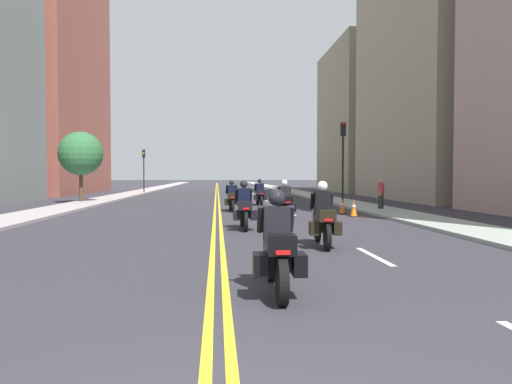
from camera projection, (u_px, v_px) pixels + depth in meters
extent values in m
plane|color=#302E35|center=(217.00, 193.00, 50.28)|extent=(264.00, 264.00, 0.00)
cube|color=#A79D9E|center=(138.00, 192.00, 49.61)|extent=(2.36, 144.00, 0.12)
cube|color=#99A498|center=(294.00, 192.00, 50.93)|extent=(2.36, 144.00, 0.12)
cube|color=yellow|center=(216.00, 193.00, 50.27)|extent=(0.12, 132.00, 0.01)
cube|color=yellow|center=(218.00, 193.00, 50.29)|extent=(0.12, 132.00, 0.01)
cube|color=silver|center=(374.00, 256.00, 10.71)|extent=(0.14, 2.40, 0.01)
cube|color=silver|center=(318.00, 227.00, 16.69)|extent=(0.14, 2.40, 0.01)
cube|color=silver|center=(291.00, 213.00, 22.67)|extent=(0.14, 2.40, 0.01)
cube|color=silver|center=(276.00, 206.00, 28.64)|extent=(0.14, 2.40, 0.01)
cube|color=silver|center=(266.00, 200.00, 34.62)|extent=(0.14, 2.40, 0.01)
cube|color=silver|center=(258.00, 197.00, 40.60)|extent=(0.14, 2.40, 0.01)
cube|color=silver|center=(253.00, 194.00, 46.57)|extent=(0.14, 2.40, 0.01)
cube|color=silver|center=(249.00, 192.00, 52.55)|extent=(0.14, 2.40, 0.01)
cube|color=silver|center=(246.00, 190.00, 58.53)|extent=(0.14, 2.40, 0.01)
cube|color=#9C957E|center=(445.00, 14.00, 36.04)|extent=(8.81, 16.33, 27.80)
cube|color=#2D3847|center=(500.00, 108.00, 36.64)|extent=(0.04, 13.72, 0.90)
cube|color=#944C40|center=(56.00, 72.00, 47.63)|extent=(6.47, 19.09, 24.00)
cube|color=#2D3847|center=(23.00, 133.00, 47.58)|extent=(0.04, 16.04, 0.90)
cube|color=#2D3847|center=(22.00, 88.00, 47.42)|extent=(0.04, 16.04, 0.90)
cube|color=#2D3847|center=(21.00, 43.00, 47.27)|extent=(0.04, 16.04, 0.90)
cube|color=#999C7F|center=(358.00, 120.00, 53.94)|extent=(6.30, 14.75, 16.12)
cube|color=#2D3847|center=(385.00, 156.00, 54.34)|extent=(0.04, 12.39, 0.90)
cube|color=#2D3847|center=(386.00, 77.00, 54.03)|extent=(0.04, 12.39, 0.90)
cylinder|color=black|center=(272.00, 261.00, 8.23)|extent=(0.15, 0.68, 0.68)
cylinder|color=black|center=(282.00, 281.00, 6.65)|extent=(0.15, 0.68, 0.68)
cube|color=silver|center=(272.00, 240.00, 8.22)|extent=(0.15, 0.32, 0.04)
cube|color=black|center=(276.00, 252.00, 7.43)|extent=(0.35, 1.22, 0.40)
cube|color=black|center=(281.00, 245.00, 6.71)|extent=(0.41, 0.37, 0.28)
cube|color=red|center=(283.00, 253.00, 6.52)|extent=(0.20, 0.03, 0.06)
cube|color=black|center=(260.00, 264.00, 6.94)|extent=(0.21, 0.44, 0.32)
cube|color=black|center=(299.00, 264.00, 6.97)|extent=(0.21, 0.44, 0.32)
cube|color=#B2C1CC|center=(273.00, 224.00, 7.92)|extent=(0.36, 0.13, 0.36)
cube|color=black|center=(277.00, 223.00, 7.36)|extent=(0.41, 0.27, 0.51)
cylinder|color=black|center=(260.00, 219.00, 7.50)|extent=(0.11, 0.28, 0.45)
cylinder|color=black|center=(291.00, 219.00, 7.53)|extent=(0.11, 0.28, 0.45)
sphere|color=black|center=(276.00, 197.00, 7.38)|extent=(0.26, 0.26, 0.26)
cylinder|color=black|center=(318.00, 230.00, 12.99)|extent=(0.14, 0.67, 0.66)
cylinder|color=black|center=(327.00, 237.00, 11.47)|extent=(0.14, 0.67, 0.66)
cube|color=silver|center=(318.00, 217.00, 12.98)|extent=(0.16, 0.33, 0.04)
cube|color=black|center=(322.00, 222.00, 12.22)|extent=(0.39, 1.18, 0.40)
cube|color=black|center=(327.00, 216.00, 11.53)|extent=(0.42, 0.38, 0.28)
cube|color=red|center=(328.00, 220.00, 11.34)|extent=(0.20, 0.04, 0.06)
cube|color=black|center=(314.00, 228.00, 11.76)|extent=(0.22, 0.45, 0.32)
cube|color=black|center=(337.00, 228.00, 11.77)|extent=(0.22, 0.45, 0.32)
cube|color=#B2C1CC|center=(319.00, 206.00, 12.69)|extent=(0.37, 0.14, 0.36)
cube|color=black|center=(323.00, 203.00, 12.15)|extent=(0.41, 0.28, 0.58)
cylinder|color=black|center=(312.00, 201.00, 12.30)|extent=(0.12, 0.29, 0.45)
cylinder|color=black|center=(331.00, 201.00, 12.31)|extent=(0.12, 0.29, 0.45)
sphere|color=white|center=(322.00, 186.00, 12.17)|extent=(0.26, 0.26, 0.26)
cylinder|color=black|center=(242.00, 217.00, 16.95)|extent=(0.12, 0.66, 0.66)
cylinder|color=black|center=(246.00, 221.00, 15.36)|extent=(0.12, 0.66, 0.66)
cube|color=silver|center=(242.00, 207.00, 16.94)|extent=(0.15, 0.32, 0.04)
cube|color=black|center=(244.00, 211.00, 16.14)|extent=(0.35, 1.22, 0.40)
cube|color=black|center=(245.00, 206.00, 15.42)|extent=(0.41, 0.37, 0.28)
cube|color=red|center=(246.00, 209.00, 15.24)|extent=(0.20, 0.03, 0.06)
cube|color=black|center=(236.00, 215.00, 15.64)|extent=(0.21, 0.44, 0.32)
cube|color=black|center=(253.00, 215.00, 15.70)|extent=(0.21, 0.44, 0.32)
cube|color=#B2C1CC|center=(243.00, 199.00, 16.64)|extent=(0.36, 0.13, 0.36)
cube|color=black|center=(244.00, 197.00, 16.08)|extent=(0.41, 0.27, 0.57)
cylinder|color=black|center=(236.00, 195.00, 16.20)|extent=(0.11, 0.28, 0.45)
cylinder|color=black|center=(251.00, 195.00, 16.25)|extent=(0.11, 0.28, 0.45)
sphere|color=black|center=(244.00, 184.00, 16.09)|extent=(0.26, 0.26, 0.26)
cylinder|color=black|center=(281.00, 210.00, 20.81)|extent=(0.14, 0.63, 0.62)
cylinder|color=black|center=(288.00, 213.00, 19.25)|extent=(0.14, 0.63, 0.62)
cube|color=silver|center=(281.00, 202.00, 20.79)|extent=(0.15, 0.32, 0.04)
cube|color=black|center=(284.00, 204.00, 20.02)|extent=(0.36, 1.20, 0.40)
cube|color=black|center=(287.00, 200.00, 19.31)|extent=(0.41, 0.37, 0.28)
cube|color=red|center=(288.00, 202.00, 19.12)|extent=(0.20, 0.04, 0.06)
cube|color=black|center=(279.00, 208.00, 19.52)|extent=(0.21, 0.45, 0.32)
cube|color=black|center=(293.00, 208.00, 19.59)|extent=(0.21, 0.45, 0.32)
cube|color=#B2C1CC|center=(282.00, 195.00, 20.50)|extent=(0.36, 0.13, 0.36)
cube|color=black|center=(285.00, 193.00, 19.95)|extent=(0.41, 0.27, 0.56)
cylinder|color=black|center=(278.00, 192.00, 20.07)|extent=(0.11, 0.28, 0.45)
cylinder|color=black|center=(290.00, 192.00, 20.13)|extent=(0.11, 0.28, 0.45)
sphere|color=white|center=(284.00, 183.00, 19.97)|extent=(0.26, 0.26, 0.26)
cylinder|color=black|center=(230.00, 204.00, 25.15)|extent=(0.14, 0.60, 0.60)
cylinder|color=black|center=(233.00, 206.00, 23.52)|extent=(0.14, 0.60, 0.60)
cube|color=silver|center=(230.00, 198.00, 25.14)|extent=(0.15, 0.33, 0.04)
cube|color=black|center=(232.00, 200.00, 24.32)|extent=(0.37, 1.26, 0.40)
cube|color=black|center=(233.00, 196.00, 23.58)|extent=(0.41, 0.38, 0.28)
cube|color=red|center=(233.00, 198.00, 23.40)|extent=(0.20, 0.04, 0.06)
cube|color=black|center=(227.00, 202.00, 23.80)|extent=(0.22, 0.45, 0.32)
cube|color=black|center=(238.00, 202.00, 23.87)|extent=(0.22, 0.45, 0.32)
cube|color=#B2C1CC|center=(231.00, 192.00, 24.83)|extent=(0.36, 0.14, 0.36)
cube|color=black|center=(232.00, 190.00, 24.26)|extent=(0.41, 0.28, 0.53)
cylinder|color=black|center=(227.00, 189.00, 24.38)|extent=(0.11, 0.28, 0.45)
cylinder|color=black|center=(236.00, 189.00, 24.43)|extent=(0.11, 0.28, 0.45)
sphere|color=black|center=(232.00, 182.00, 24.27)|extent=(0.26, 0.26, 0.26)
cylinder|color=black|center=(258.00, 200.00, 29.79)|extent=(0.16, 0.62, 0.61)
cylinder|color=black|center=(261.00, 201.00, 28.31)|extent=(0.16, 0.62, 0.61)
cube|color=silver|center=(258.00, 194.00, 29.77)|extent=(0.16, 0.33, 0.04)
cube|color=black|center=(259.00, 196.00, 29.04)|extent=(0.39, 1.15, 0.40)
cube|color=black|center=(261.00, 192.00, 28.36)|extent=(0.42, 0.38, 0.28)
cube|color=red|center=(262.00, 194.00, 28.18)|extent=(0.20, 0.04, 0.06)
cube|color=black|center=(256.00, 198.00, 28.56)|extent=(0.23, 0.45, 0.32)
cube|color=black|center=(265.00, 197.00, 28.63)|extent=(0.23, 0.45, 0.32)
cube|color=#B2C1CC|center=(258.00, 189.00, 29.50)|extent=(0.37, 0.14, 0.36)
cube|color=black|center=(260.00, 188.00, 28.97)|extent=(0.41, 0.28, 0.54)
cylinder|color=black|center=(255.00, 187.00, 29.08)|extent=(0.12, 0.29, 0.45)
cylinder|color=black|center=(263.00, 187.00, 29.15)|extent=(0.12, 0.29, 0.45)
sphere|color=black|center=(259.00, 181.00, 28.99)|extent=(0.26, 0.26, 0.26)
cube|color=black|center=(342.00, 214.00, 22.47)|extent=(0.31, 0.31, 0.03)
cone|color=orange|center=(342.00, 206.00, 22.46)|extent=(0.25, 0.25, 0.69)
cylinder|color=white|center=(342.00, 204.00, 22.46)|extent=(0.17, 0.17, 0.08)
cube|color=black|center=(354.00, 216.00, 20.98)|extent=(0.37, 0.37, 0.03)
cone|color=orange|center=(354.00, 208.00, 20.97)|extent=(0.30, 0.30, 0.69)
cylinder|color=white|center=(354.00, 206.00, 20.97)|extent=(0.20, 0.20, 0.08)
cylinder|color=black|center=(343.00, 171.00, 28.21)|extent=(0.12, 0.12, 4.15)
cube|color=black|center=(343.00, 129.00, 28.12)|extent=(0.28, 0.28, 0.80)
sphere|color=red|center=(344.00, 124.00, 27.96)|extent=(0.18, 0.18, 0.18)
cylinder|color=black|center=(144.00, 175.00, 48.45)|extent=(0.12, 0.12, 3.64)
cube|color=black|center=(144.00, 154.00, 48.37)|extent=(0.28, 0.28, 0.80)
sphere|color=yellow|center=(143.00, 154.00, 48.22)|extent=(0.18, 0.18, 0.18)
cube|color=#242E2F|center=(381.00, 203.00, 24.40)|extent=(0.33, 0.34, 0.78)
cube|color=#C73643|center=(381.00, 189.00, 24.38)|extent=(0.39, 0.42, 0.62)
sphere|color=tan|center=(381.00, 181.00, 24.36)|extent=(0.22, 0.22, 0.22)
cube|color=#A08C32|center=(380.00, 194.00, 24.20)|extent=(0.17, 0.19, 0.24)
cylinder|color=#493423|center=(81.00, 186.00, 31.12)|extent=(0.24, 0.24, 2.23)
sphere|color=#2E6738|center=(81.00, 153.00, 31.05)|extent=(2.82, 2.82, 2.82)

